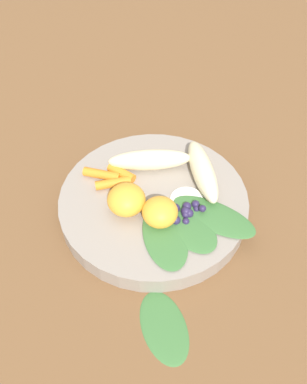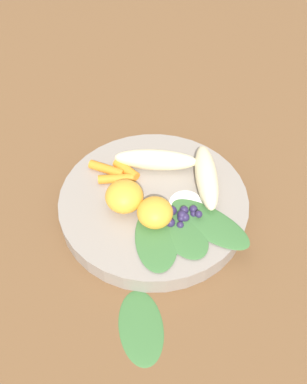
# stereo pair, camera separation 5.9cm
# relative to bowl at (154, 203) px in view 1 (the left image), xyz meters

# --- Properties ---
(ground_plane) EXTENTS (2.40, 2.40, 0.00)m
(ground_plane) POSITION_rel_bowl_xyz_m (0.00, 0.00, -0.02)
(ground_plane) COLOR brown
(bowl) EXTENTS (0.29, 0.29, 0.03)m
(bowl) POSITION_rel_bowl_xyz_m (0.00, 0.00, 0.00)
(bowl) COLOR gray
(bowl) RESTS_ON ground_plane
(banana_peeled_left) EXTENTS (0.13, 0.08, 0.03)m
(banana_peeled_left) POSITION_rel_bowl_xyz_m (-0.03, 0.06, 0.03)
(banana_peeled_left) COLOR beige
(banana_peeled_left) RESTS_ON bowl
(banana_peeled_right) EXTENTS (0.09, 0.13, 0.03)m
(banana_peeled_right) POSITION_rel_bowl_xyz_m (0.06, 0.06, 0.03)
(banana_peeled_right) COLOR beige
(banana_peeled_right) RESTS_ON bowl
(orange_segment_near) EXTENTS (0.05, 0.05, 0.04)m
(orange_segment_near) POSITION_rel_bowl_xyz_m (0.02, -0.04, 0.03)
(orange_segment_near) COLOR #F4A833
(orange_segment_near) RESTS_ON bowl
(orange_segment_far) EXTENTS (0.06, 0.06, 0.04)m
(orange_segment_far) POSITION_rel_bowl_xyz_m (-0.03, -0.04, 0.04)
(orange_segment_far) COLOR #F4A833
(orange_segment_far) RESTS_ON bowl
(carrot_front) EXTENTS (0.05, 0.03, 0.01)m
(carrot_front) POSITION_rel_bowl_xyz_m (-0.06, 0.02, 0.02)
(carrot_front) COLOR orange
(carrot_front) RESTS_ON bowl
(carrot_mid_left) EXTENTS (0.06, 0.02, 0.01)m
(carrot_mid_left) POSITION_rel_bowl_xyz_m (-0.09, 0.01, 0.02)
(carrot_mid_left) COLOR orange
(carrot_mid_left) RESTS_ON bowl
(carrot_mid_right) EXTENTS (0.05, 0.04, 0.01)m
(carrot_mid_right) POSITION_rel_bowl_xyz_m (-0.07, -0.00, 0.02)
(carrot_mid_right) COLOR orange
(carrot_mid_right) RESTS_ON bowl
(blueberry_pile) EXTENTS (0.05, 0.05, 0.02)m
(blueberry_pile) POSITION_rel_bowl_xyz_m (0.05, -0.02, 0.02)
(blueberry_pile) COLOR #2D234C
(blueberry_pile) RESTS_ON bowl
(coconut_shred_patch) EXTENTS (0.05, 0.05, 0.00)m
(coconut_shred_patch) POSITION_rel_bowl_xyz_m (0.05, 0.01, 0.02)
(coconut_shred_patch) COLOR white
(coconut_shred_patch) RESTS_ON bowl
(kale_leaf_left) EXTENTS (0.11, 0.13, 0.01)m
(kale_leaf_left) POSITION_rel_bowl_xyz_m (0.04, -0.07, 0.02)
(kale_leaf_left) COLOR #3D7038
(kale_leaf_left) RESTS_ON bowl
(kale_leaf_right) EXTENTS (0.11, 0.10, 0.01)m
(kale_leaf_right) POSITION_rel_bowl_xyz_m (0.07, -0.04, 0.02)
(kale_leaf_right) COLOR #3D7038
(kale_leaf_right) RESTS_ON bowl
(kale_leaf_rear) EXTENTS (0.14, 0.08, 0.01)m
(kale_leaf_rear) POSITION_rel_bowl_xyz_m (0.09, -0.01, 0.02)
(kale_leaf_rear) COLOR #3D7038
(kale_leaf_rear) RESTS_ON bowl
(kale_leaf_stray) EXTENTS (0.11, 0.11, 0.01)m
(kale_leaf_stray) POSITION_rel_bowl_xyz_m (0.07, -0.18, -0.01)
(kale_leaf_stray) COLOR #3D7038
(kale_leaf_stray) RESTS_ON ground_plane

